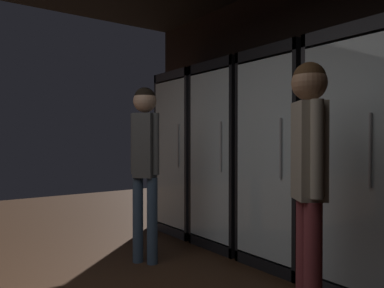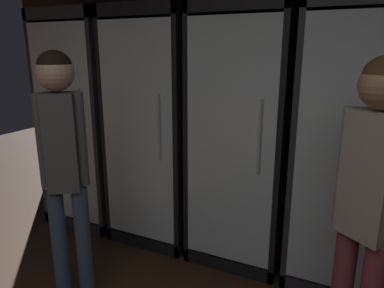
% 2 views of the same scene
% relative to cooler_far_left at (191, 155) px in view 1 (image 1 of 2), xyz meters
% --- Properties ---
extents(wall_back, '(6.00, 0.06, 2.80)m').
position_rel_cooler_far_left_xyz_m(wall_back, '(1.95, 0.29, 0.43)').
color(wall_back, black).
rests_on(wall_back, ground).
extents(cooler_far_left, '(0.72, 0.60, 1.99)m').
position_rel_cooler_far_left_xyz_m(cooler_far_left, '(0.00, 0.00, 0.00)').
color(cooler_far_left, '#2B2B30').
rests_on(cooler_far_left, ground).
extents(cooler_left, '(0.72, 0.60, 1.99)m').
position_rel_cooler_far_left_xyz_m(cooler_left, '(0.77, -0.00, -0.00)').
color(cooler_left, black).
rests_on(cooler_left, ground).
extents(cooler_center, '(0.72, 0.60, 1.99)m').
position_rel_cooler_far_left_xyz_m(cooler_center, '(1.54, 0.00, -0.00)').
color(cooler_center, black).
rests_on(cooler_center, ground).
extents(cooler_right, '(0.72, 0.60, 1.99)m').
position_rel_cooler_far_left_xyz_m(cooler_right, '(2.32, 0.00, 0.01)').
color(cooler_right, '#2B2B30').
rests_on(cooler_right, ground).
extents(shopper_near, '(0.25, 0.23, 1.66)m').
position_rel_cooler_far_left_xyz_m(shopper_near, '(0.74, -1.06, 0.08)').
color(shopper_near, '#384C66').
rests_on(shopper_near, ground).
extents(shopper_far, '(0.31, 0.27, 1.64)m').
position_rel_cooler_far_left_xyz_m(shopper_far, '(2.43, -0.85, 0.05)').
color(shopper_far, brown).
rests_on(shopper_far, ground).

